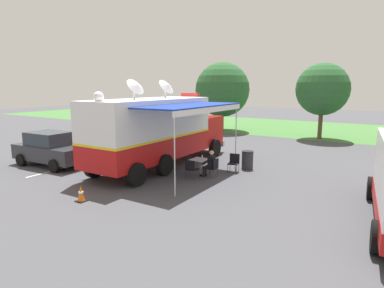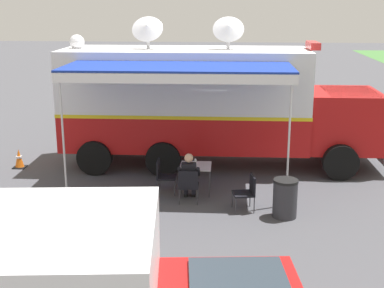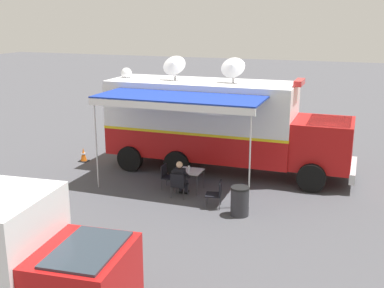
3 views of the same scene
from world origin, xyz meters
name	(u,v)px [view 3 (image 3 of 3)]	position (x,y,z in m)	size (l,w,h in m)	color
ground_plane	(201,168)	(0.00, 0.00, 0.00)	(100.00, 100.00, 0.00)	#47474C
lot_stripe	(192,141)	(-3.87, -1.83, 0.00)	(0.12, 4.80, 0.01)	silver
command_truck	(219,122)	(0.03, 0.75, 1.95)	(4.94, 9.52, 4.53)	#B71414
folding_table	(190,172)	(2.54, 0.50, 0.67)	(0.81, 0.81, 0.73)	silver
water_bottle	(189,169)	(2.68, 0.50, 0.83)	(0.07, 0.07, 0.22)	silver
folding_chair_at_table	(179,183)	(3.34, 0.37, 0.51)	(0.49, 0.49, 0.87)	black
folding_chair_beside_table	(167,174)	(2.62, -0.35, 0.51)	(0.49, 0.49, 0.87)	black
folding_chair_spare_by_truck	(216,192)	(3.69, 1.81, 0.51)	(0.56, 0.56, 0.87)	black
seated_responder	(181,178)	(3.15, 0.37, 0.65)	(0.66, 0.55, 1.25)	black
trash_bin	(240,201)	(4.03, 2.66, 0.46)	(0.57, 0.57, 0.91)	#2D2D33
traffic_cone	(83,155)	(0.82, -4.94, 0.28)	(0.36, 0.36, 0.58)	black
car_behind_truck	(194,119)	(-4.93, -2.12, 0.88)	(4.27, 2.16, 1.76)	#2D2D33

